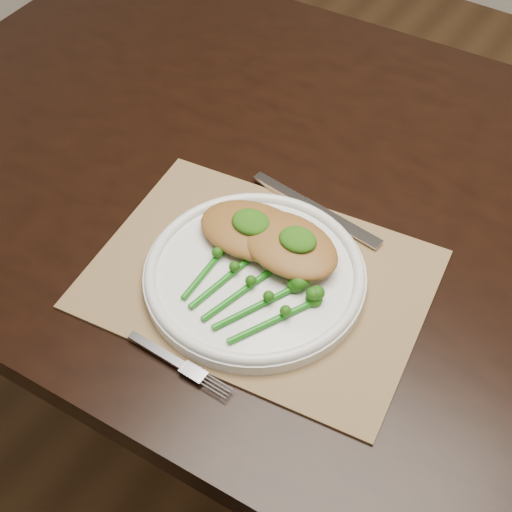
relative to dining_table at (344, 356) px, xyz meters
The scene contains 11 objects.
floor 0.39m from the dining_table, 25.47° to the right, with size 4.00×4.00×0.00m, color #4F331B.
dining_table is the anchor object (origin of this frame).
placemat 0.42m from the dining_table, 106.87° to the right, with size 0.42×0.31×0.00m, color olive.
dinner_plate 0.44m from the dining_table, 107.06° to the right, with size 0.28×0.28×0.03m.
knife 0.39m from the dining_table, 150.83° to the right, with size 0.21×0.04×0.01m.
fork 0.52m from the dining_table, 98.67° to the right, with size 0.15×0.02×0.00m.
chicken_fillet_left 0.45m from the dining_table, 122.52° to the right, with size 0.14×0.10×0.03m, color #97642B.
chicken_fillet_right 0.44m from the dining_table, 105.35° to the right, with size 0.14×0.10×0.03m, color #97642B.
pesto_dollop_left 0.46m from the dining_table, 122.64° to the right, with size 0.05×0.04×0.02m, color #1A4A0A.
pesto_dollop_right 0.46m from the dining_table, 100.96° to the right, with size 0.05×0.04×0.02m, color #1A4A0A.
broccolini_bundle 0.47m from the dining_table, 103.11° to the right, with size 0.17×0.18×0.04m.
Camera 1 is at (0.19, -0.64, 1.46)m, focal length 50.00 mm.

